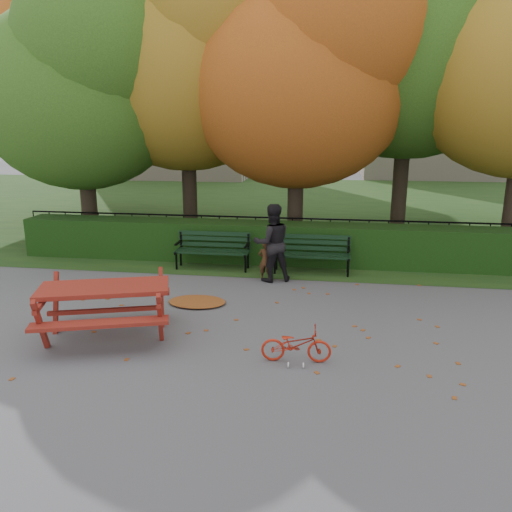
# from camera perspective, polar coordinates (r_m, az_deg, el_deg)

# --- Properties ---
(ground) EXTENTS (90.00, 90.00, 0.00)m
(ground) POSITION_cam_1_polar(r_m,az_deg,el_deg) (8.63, -2.15, -8.45)
(ground) COLOR slate
(ground) RESTS_ON ground
(grass_strip) EXTENTS (90.00, 90.00, 0.00)m
(grass_strip) POSITION_cam_1_polar(r_m,az_deg,el_deg) (22.11, 4.66, 5.82)
(grass_strip) COLOR #1C3C16
(grass_strip) RESTS_ON ground
(building_left) EXTENTS (10.00, 7.00, 15.00)m
(building_left) POSITION_cam_1_polar(r_m,az_deg,el_deg) (35.63, -9.18, 21.13)
(building_left) COLOR beige
(building_left) RESTS_ON ground
(building_right) EXTENTS (9.00, 6.00, 12.00)m
(building_right) POSITION_cam_1_polar(r_m,az_deg,el_deg) (36.47, 19.89, 17.96)
(building_right) COLOR beige
(building_right) RESTS_ON ground
(hedge) EXTENTS (13.00, 0.90, 1.00)m
(hedge) POSITION_cam_1_polar(r_m,az_deg,el_deg) (12.72, 1.61, 1.54)
(hedge) COLOR black
(hedge) RESTS_ON ground
(iron_fence) EXTENTS (14.00, 0.04, 1.02)m
(iron_fence) POSITION_cam_1_polar(r_m,az_deg,el_deg) (13.49, 2.04, 2.46)
(iron_fence) COLOR black
(iron_fence) RESTS_ON ground
(tree_a) EXTENTS (5.88, 5.60, 7.48)m
(tree_a) POSITION_cam_1_polar(r_m,az_deg,el_deg) (15.00, -18.88, 18.26)
(tree_a) COLOR black
(tree_a) RESTS_ON ground
(tree_b) EXTENTS (6.72, 6.40, 8.79)m
(tree_b) POSITION_cam_1_polar(r_m,az_deg,el_deg) (15.20, -7.02, 22.19)
(tree_b) COLOR black
(tree_b) RESTS_ON ground
(tree_c) EXTENTS (6.30, 6.00, 8.00)m
(tree_c) POSITION_cam_1_polar(r_m,az_deg,el_deg) (13.85, 6.21, 20.55)
(tree_c) COLOR black
(tree_c) RESTS_ON ground
(tree_d) EXTENTS (7.14, 6.80, 9.58)m
(tree_d) POSITION_cam_1_polar(r_m,az_deg,el_deg) (15.43, 19.01, 23.62)
(tree_d) COLOR black
(tree_d) RESTS_ON ground
(tree_f) EXTENTS (6.93, 6.60, 9.19)m
(tree_f) POSITION_cam_1_polar(r_m,az_deg,el_deg) (19.24, -19.42, 20.78)
(tree_f) COLOR black
(tree_f) RESTS_ON ground
(bench_left) EXTENTS (1.80, 0.57, 0.88)m
(bench_left) POSITION_cam_1_polar(r_m,az_deg,el_deg) (12.18, -4.94, 0.99)
(bench_left) COLOR black
(bench_left) RESTS_ON ground
(bench_right) EXTENTS (1.80, 0.57, 0.88)m
(bench_right) POSITION_cam_1_polar(r_m,az_deg,el_deg) (11.85, 6.42, 0.58)
(bench_right) COLOR black
(bench_right) RESTS_ON ground
(picnic_table) EXTENTS (2.46, 2.20, 1.00)m
(picnic_table) POSITION_cam_1_polar(r_m,az_deg,el_deg) (8.50, -16.91, -4.54)
(picnic_table) COLOR maroon
(picnic_table) RESTS_ON ground
(leaf_pile) EXTENTS (1.36, 1.18, 0.08)m
(leaf_pile) POSITION_cam_1_polar(r_m,az_deg,el_deg) (9.91, -6.75, -5.19)
(leaf_pile) COLOR brown
(leaf_pile) RESTS_ON ground
(leaf_scatter) EXTENTS (9.00, 5.70, 0.01)m
(leaf_scatter) POSITION_cam_1_polar(r_m,az_deg,el_deg) (8.90, -1.78, -7.67)
(leaf_scatter) COLOR brown
(leaf_scatter) RESTS_ON ground
(child) EXTENTS (0.35, 0.25, 0.90)m
(child) POSITION_cam_1_polar(r_m,az_deg,el_deg) (11.21, 1.08, -0.52)
(child) COLOR #432715
(child) RESTS_ON ground
(adult) EXTENTS (1.03, 0.92, 1.74)m
(adult) POSITION_cam_1_polar(r_m,az_deg,el_deg) (11.06, 1.85, 1.51)
(adult) COLOR black
(adult) RESTS_ON ground
(bicycle) EXTENTS (1.06, 0.43, 0.54)m
(bicycle) POSITION_cam_1_polar(r_m,az_deg,el_deg) (7.47, 4.61, -10.04)
(bicycle) COLOR red
(bicycle) RESTS_ON ground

